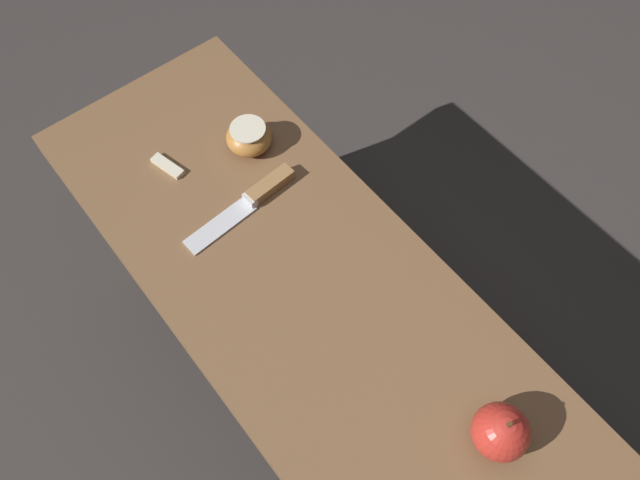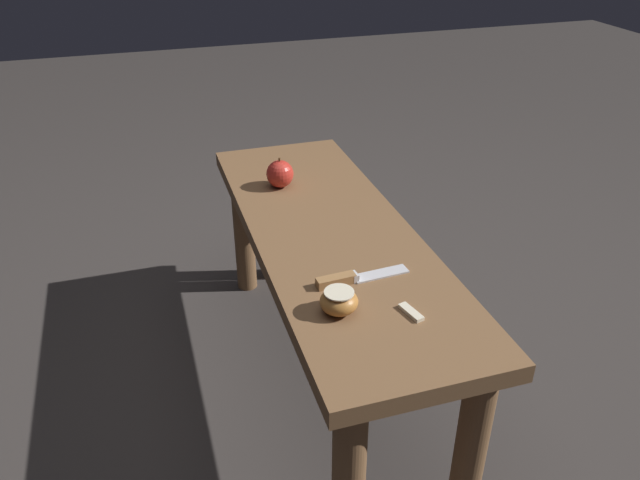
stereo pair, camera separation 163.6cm
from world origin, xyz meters
name	(u,v)px [view 1 (the left image)]	position (x,y,z in m)	size (l,w,h in m)	color
ground_plane	(326,397)	(0.00, 0.00, 0.00)	(8.00, 8.00, 0.00)	#383330
wooden_bench	(328,335)	(0.00, 0.00, 0.38)	(1.13, 0.38, 0.47)	brown
knife	(256,196)	(-0.22, 0.03, 0.48)	(0.04, 0.21, 0.02)	silver
apple_whole	(501,432)	(0.27, 0.06, 0.51)	(0.07, 0.07, 0.08)	red
apple_cut	(249,137)	(-0.32, 0.09, 0.49)	(0.08, 0.08, 0.05)	#B27233
apple_slice_near_knife	(167,166)	(-0.37, -0.04, 0.47)	(0.06, 0.03, 0.01)	beige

